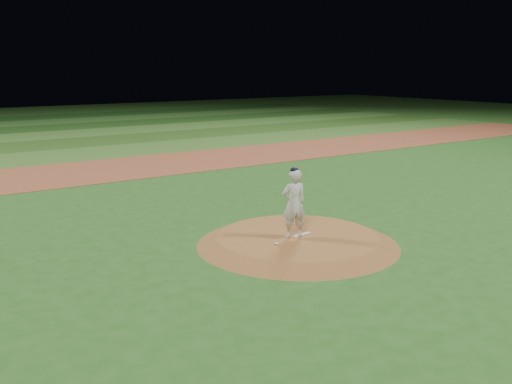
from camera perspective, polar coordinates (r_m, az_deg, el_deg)
ground at (r=15.66m, az=4.18°, el=-5.24°), size 120.00×120.00×0.00m
infield_dirt_band at (r=27.67m, az=-14.27°, el=2.22°), size 70.00×6.00×0.02m
outfield_stripe_0 at (r=32.83m, az=-17.67°, el=3.58°), size 70.00×5.00×0.02m
outfield_stripe_1 at (r=37.60m, az=-19.94°, el=4.49°), size 70.00×5.00×0.02m
outfield_stripe_2 at (r=42.42m, az=-21.71°, el=5.18°), size 70.00×5.00×0.02m
outfield_stripe_3 at (r=47.28m, az=-23.11°, el=5.73°), size 70.00×5.00×0.02m
outfield_stripe_4 at (r=52.17m, az=-24.26°, el=6.18°), size 70.00×5.00×0.02m
pitchers_mound at (r=15.62m, az=4.19°, el=-4.80°), size 5.50×5.50×0.25m
pitching_rubber at (r=15.62m, az=4.58°, el=-4.28°), size 0.61×0.22×0.03m
rosin_bag at (r=14.77m, az=2.08°, el=-5.17°), size 0.11×0.11×0.06m
pitcher_on_mound at (r=15.19m, az=3.80°, el=-1.13°), size 0.77×0.60×1.91m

